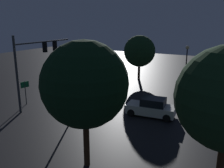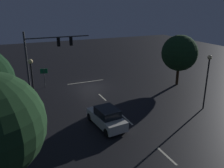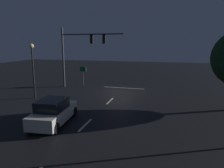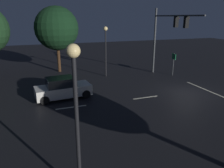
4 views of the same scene
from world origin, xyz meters
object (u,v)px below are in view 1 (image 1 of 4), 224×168
(tree_right_near, at_px, (85,84))
(tree_left_far, at_px, (139,51))
(street_lamp_right_kerb, at_px, (67,82))
(street_lamp_left_kerb, at_px, (187,60))
(route_sign, at_px, (25,88))
(traffic_signal_assembly, at_px, (35,58))
(car_approaching, at_px, (151,107))

(tree_right_near, bearing_deg, tree_left_far, -165.44)
(street_lamp_right_kerb, bearing_deg, street_lamp_left_kerb, 158.79)
(route_sign, bearing_deg, traffic_signal_assembly, 105.47)
(street_lamp_left_kerb, bearing_deg, car_approaching, -3.98)
(street_lamp_right_kerb, bearing_deg, car_approaching, 134.63)
(traffic_signal_assembly, distance_m, route_sign, 3.43)
(street_lamp_left_kerb, bearing_deg, tree_right_near, -4.39)
(car_approaching, xyz_separation_m, tree_right_near, (9.19, -0.78, 4.19))
(street_lamp_right_kerb, height_order, route_sign, street_lamp_right_kerb)
(street_lamp_right_kerb, relative_size, tree_left_far, 0.82)
(street_lamp_left_kerb, height_order, route_sign, street_lamp_left_kerb)
(traffic_signal_assembly, bearing_deg, street_lamp_right_kerb, 67.15)
(traffic_signal_assembly, xyz_separation_m, street_lamp_right_kerb, (2.44, 5.79, -1.21))
(car_approaching, bearing_deg, route_sign, -75.71)
(street_lamp_left_kerb, relative_size, street_lamp_right_kerb, 1.04)
(traffic_signal_assembly, relative_size, route_sign, 3.10)
(route_sign, bearing_deg, street_lamp_right_kerb, 73.88)
(tree_left_far, bearing_deg, street_lamp_left_kerb, 71.19)
(street_lamp_left_kerb, height_order, tree_left_far, tree_left_far)
(street_lamp_left_kerb, relative_size, tree_right_near, 0.74)
(traffic_signal_assembly, bearing_deg, car_approaching, 104.15)
(traffic_signal_assembly, xyz_separation_m, street_lamp_left_kerb, (-13.08, 11.82, -1.10))
(street_lamp_right_kerb, bearing_deg, tree_left_far, -176.29)
(route_sign, relative_size, tree_right_near, 0.33)
(traffic_signal_assembly, height_order, tree_right_near, tree_right_near)
(street_lamp_right_kerb, distance_m, route_sign, 7.68)
(traffic_signal_assembly, relative_size, car_approaching, 1.69)
(car_approaching, height_order, street_lamp_right_kerb, street_lamp_right_kerb)
(route_sign, height_order, tree_right_near, tree_right_near)
(car_approaching, relative_size, tree_left_far, 0.70)
(street_lamp_right_kerb, height_order, tree_left_far, tree_left_far)
(car_approaching, xyz_separation_m, street_lamp_right_kerb, (5.24, -5.31, 2.89))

